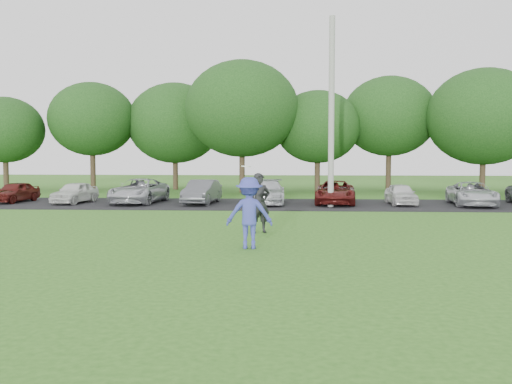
% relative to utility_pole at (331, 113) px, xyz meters
% --- Properties ---
extents(ground, '(100.00, 100.00, 0.00)m').
position_rel_utility_pole_xyz_m(ground, '(-3.11, -11.67, -4.53)').
color(ground, '#2E621C').
rests_on(ground, ground).
extents(parking_lot, '(32.00, 6.50, 0.03)m').
position_rel_utility_pole_xyz_m(parking_lot, '(-3.11, 1.33, -4.51)').
color(parking_lot, black).
rests_on(parking_lot, ground).
extents(utility_pole, '(0.28, 0.28, 9.05)m').
position_rel_utility_pole_xyz_m(utility_pole, '(0.00, 0.00, 0.00)').
color(utility_pole, '#9F9F9A').
rests_on(utility_pole, ground).
extents(frisbee_player, '(1.31, 0.79, 2.29)m').
position_rel_utility_pole_xyz_m(frisbee_player, '(-3.07, -11.90, -3.54)').
color(frisbee_player, '#3C43AA').
rests_on(frisbee_player, ground).
extents(camera_bystander, '(0.84, 0.71, 1.97)m').
position_rel_utility_pole_xyz_m(camera_bystander, '(-2.95, -8.82, -3.54)').
color(camera_bystander, black).
rests_on(camera_bystander, ground).
extents(parked_cars, '(28.50, 4.80, 1.25)m').
position_rel_utility_pole_xyz_m(parked_cars, '(-1.89, 1.36, -3.91)').
color(parked_cars, '#4F1411').
rests_on(parked_cars, parking_lot).
extents(tree_row, '(42.39, 9.85, 8.64)m').
position_rel_utility_pole_xyz_m(tree_row, '(-1.59, 11.09, 0.38)').
color(tree_row, '#38281C').
rests_on(tree_row, ground).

